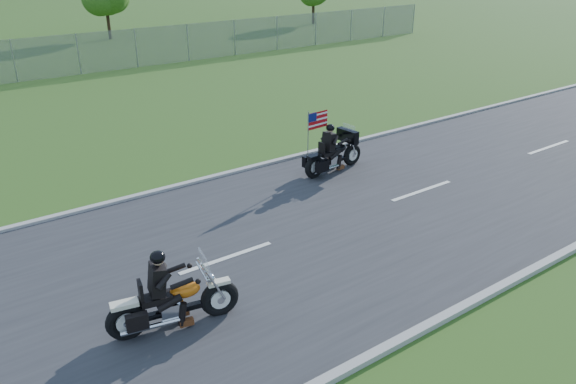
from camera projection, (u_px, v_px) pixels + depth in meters
ground at (302, 233)px, 12.93m from camera, size 420.00×420.00×0.00m
road at (302, 233)px, 12.92m from camera, size 120.00×8.00×0.04m
curb_north at (217, 176)px, 15.92m from camera, size 120.00×0.18×0.12m
curb_south at (439, 320)px, 9.90m from camera, size 120.00×0.18×0.12m
motorcycle_lead at (172, 304)px, 9.59m from camera, size 2.32×0.86×1.57m
motorcycle_follow at (334, 155)px, 16.17m from camera, size 2.21×0.75×1.85m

